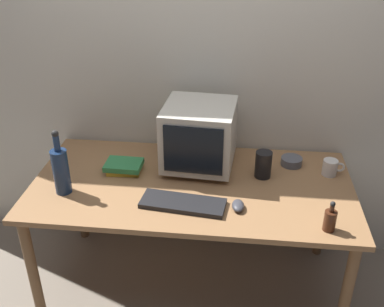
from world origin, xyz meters
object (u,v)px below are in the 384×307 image
(keyboard, at_px, (183,203))
(computer_mouse, at_px, (238,206))
(book_stack, at_px, (124,167))
(mug, at_px, (330,167))
(bottle_tall, at_px, (61,170))
(cd_spindle, at_px, (291,161))
(bottle_short, at_px, (330,220))
(crt_monitor, at_px, (199,136))
(metal_canister, at_px, (263,164))

(keyboard, xyz_separation_m, computer_mouse, (0.27, 0.00, 0.01))
(book_stack, height_order, mug, mug)
(bottle_tall, relative_size, mug, 2.95)
(book_stack, relative_size, cd_spindle, 1.70)
(computer_mouse, bearing_deg, bottle_short, -18.85)
(keyboard, bearing_deg, book_stack, 148.41)
(computer_mouse, bearing_deg, keyboard, 177.42)
(bottle_short, height_order, mug, bottle_short)
(bottle_short, height_order, book_stack, bottle_short)
(crt_monitor, distance_m, keyboard, 0.44)
(keyboard, bearing_deg, mug, 32.91)
(computer_mouse, distance_m, book_stack, 0.70)
(bottle_short, height_order, cd_spindle, bottle_short)
(crt_monitor, relative_size, mug, 3.43)
(keyboard, bearing_deg, cd_spindle, 46.03)
(keyboard, distance_m, mug, 0.86)
(crt_monitor, bearing_deg, keyboard, -95.98)
(keyboard, distance_m, book_stack, 0.47)
(bottle_tall, distance_m, mug, 1.44)
(mug, bearing_deg, bottle_short, -99.04)
(crt_monitor, xyz_separation_m, computer_mouse, (0.23, -0.39, -0.17))
(book_stack, bearing_deg, bottle_tall, -137.95)
(mug, height_order, metal_canister, metal_canister)
(bottle_tall, height_order, mug, bottle_tall)
(cd_spindle, bearing_deg, keyboard, -140.51)
(computer_mouse, relative_size, book_stack, 0.49)
(mug, bearing_deg, book_stack, -175.41)
(bottle_tall, relative_size, bottle_short, 2.27)
(mug, height_order, cd_spindle, mug)
(computer_mouse, xyz_separation_m, bottle_short, (0.42, -0.12, 0.04))
(keyboard, bearing_deg, bottle_short, -3.01)
(metal_canister, bearing_deg, keyboard, -141.12)
(metal_canister, bearing_deg, bottle_tall, -165.42)
(bottle_tall, distance_m, cd_spindle, 1.27)
(bottle_tall, bearing_deg, cd_spindle, 19.03)
(bottle_tall, bearing_deg, metal_canister, 14.58)
(bottle_tall, relative_size, book_stack, 1.73)
(mug, bearing_deg, bottle_tall, -166.84)
(book_stack, bearing_deg, bottle_short, -20.97)
(book_stack, height_order, cd_spindle, book_stack)
(crt_monitor, bearing_deg, cd_spindle, 7.78)
(cd_spindle, bearing_deg, metal_canister, -139.10)
(bottle_tall, relative_size, metal_canister, 2.36)
(computer_mouse, xyz_separation_m, metal_canister, (0.13, 0.32, 0.06))
(bottle_short, distance_m, mug, 0.50)
(crt_monitor, xyz_separation_m, cd_spindle, (0.53, 0.07, -0.17))
(mug, bearing_deg, metal_canister, -170.89)
(bottle_short, bearing_deg, crt_monitor, 141.73)
(book_stack, distance_m, metal_canister, 0.77)
(keyboard, relative_size, book_stack, 2.06)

